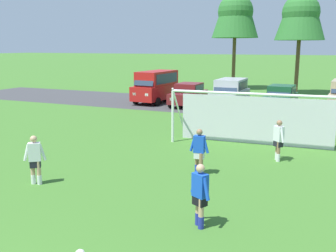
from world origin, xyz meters
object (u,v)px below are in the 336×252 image
object	(u,v)px
player_striker_near	(35,160)
player_midfield_center	(199,152)
soccer_goal	(254,117)
player_winger_left	(278,140)
parked_car_slot_center	(281,97)
player_defender_far	(200,196)
parked_car_slot_center_left	(230,94)
parked_car_slot_far_left	(156,86)
parked_car_slot_left	(189,94)

from	to	relation	value
player_striker_near	player_midfield_center	distance (m)	5.52
soccer_goal	player_striker_near	size ratio (longest dim) A/B	4.59
player_winger_left	parked_car_slot_center	distance (m)	13.18
player_defender_far	parked_car_slot_center_left	world-z (taller)	parked_car_slot_center_left
player_striker_near	parked_car_slot_far_left	size ratio (longest dim) A/B	0.33
player_midfield_center	player_defender_far	xyz separation A→B (m)	(1.33, -3.81, 0.00)
player_midfield_center	parked_car_slot_far_left	size ratio (longest dim) A/B	0.33
parked_car_slot_center	player_defender_far	bearing A→B (deg)	-88.21
player_striker_near	player_defender_far	size ratio (longest dim) A/B	1.00
player_winger_left	soccer_goal	bearing A→B (deg)	122.98
parked_car_slot_center	parked_car_slot_far_left	bearing A→B (deg)	-177.45
player_striker_near	player_midfield_center	size ratio (longest dim) A/B	1.00
player_midfield_center	parked_car_slot_far_left	distance (m)	17.87
parked_car_slot_center_left	player_midfield_center	bearing A→B (deg)	-79.66
soccer_goal	parked_car_slot_far_left	xyz separation A→B (m)	(-9.90, 10.50, 0.05)
player_midfield_center	parked_car_slot_center_left	size ratio (longest dim) A/B	0.36
soccer_goal	parked_car_slot_center_left	size ratio (longest dim) A/B	1.63
parked_car_slot_far_left	parked_car_slot_center	bearing A→B (deg)	2.55
player_defender_far	parked_car_slot_far_left	size ratio (longest dim) A/B	0.33
soccer_goal	parked_car_slot_center_left	distance (m)	10.31
player_striker_near	player_winger_left	distance (m)	9.06
parked_car_slot_left	parked_car_slot_center	bearing A→B (deg)	9.79
player_striker_near	player_defender_far	world-z (taller)	same
parked_car_slot_center_left	parked_car_slot_far_left	bearing A→B (deg)	172.47
soccer_goal	player_winger_left	size ratio (longest dim) A/B	4.59
soccer_goal	player_defender_far	world-z (taller)	soccer_goal
soccer_goal	parked_car_slot_left	xyz separation A→B (m)	(-6.85, 9.78, -0.42)
player_winger_left	parked_car_slot_center_left	size ratio (longest dim) A/B	0.36
soccer_goal	player_striker_near	distance (m)	9.75
player_striker_near	parked_car_slot_center_left	distance (m)	17.80
player_winger_left	parked_car_slot_far_left	xyz separation A→B (m)	(-11.30, 12.65, 0.52)
soccer_goal	parked_car_slot_center	xyz separation A→B (m)	(-0.21, 10.93, -0.42)
parked_car_slot_center_left	player_defender_far	bearing A→B (deg)	-77.75
parked_car_slot_center_left	player_winger_left	bearing A→B (deg)	-67.10
soccer_goal	parked_car_slot_center_left	world-z (taller)	soccer_goal
soccer_goal	parked_car_slot_left	distance (m)	11.95
player_defender_far	parked_car_slot_far_left	bearing A→B (deg)	118.16
player_winger_left	parked_car_slot_center_left	bearing A→B (deg)	112.90
player_striker_near	player_defender_far	xyz separation A→B (m)	(5.90, -0.72, 0.00)
parked_car_slot_far_left	parked_car_slot_left	size ratio (longest dim) A/B	1.17
parked_car_slot_center_left	parked_car_slot_center	xyz separation A→B (m)	(3.39, 1.27, -0.24)
player_winger_left	parked_car_slot_center_left	xyz separation A→B (m)	(-4.99, 11.82, 0.29)
soccer_goal	parked_car_slot_left	world-z (taller)	soccer_goal
soccer_goal	player_midfield_center	size ratio (longest dim) A/B	4.59
player_midfield_center	parked_car_slot_center_left	bearing A→B (deg)	100.34
parked_car_slot_center	parked_car_slot_center_left	bearing A→B (deg)	-159.50
player_striker_near	parked_car_slot_center_left	size ratio (longest dim) A/B	0.36
player_winger_left	parked_car_slot_far_left	bearing A→B (deg)	131.77
player_midfield_center	parked_car_slot_center_left	distance (m)	14.85
parked_car_slot_center	soccer_goal	bearing A→B (deg)	-88.90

